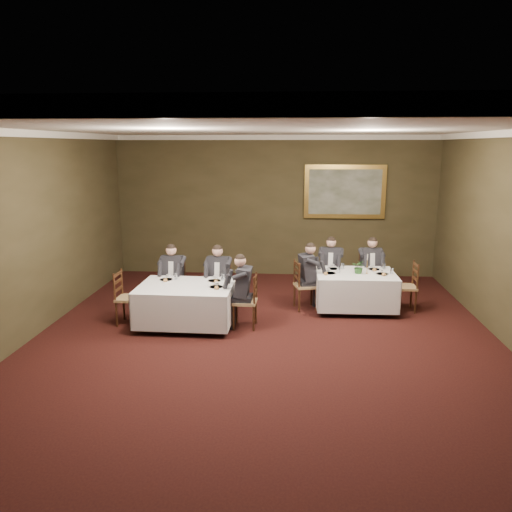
# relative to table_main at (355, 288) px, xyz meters

# --- Properties ---
(ground) EXTENTS (10.00, 10.00, 0.00)m
(ground) POSITION_rel_table_main_xyz_m (-1.71, -2.26, -0.45)
(ground) COLOR black
(ground) RESTS_ON ground
(ceiling) EXTENTS (8.00, 10.00, 0.10)m
(ceiling) POSITION_rel_table_main_xyz_m (-1.71, -2.26, 3.05)
(ceiling) COLOR silver
(ceiling) RESTS_ON back_wall
(back_wall) EXTENTS (8.00, 0.10, 3.50)m
(back_wall) POSITION_rel_table_main_xyz_m (-1.71, 2.74, 1.30)
(back_wall) COLOR #352F1A
(back_wall) RESTS_ON ground
(front_wall) EXTENTS (8.00, 0.10, 3.50)m
(front_wall) POSITION_rel_table_main_xyz_m (-1.71, -7.26, 1.30)
(front_wall) COLOR #352F1A
(front_wall) RESTS_ON ground
(left_wall) EXTENTS (0.10, 10.00, 3.50)m
(left_wall) POSITION_rel_table_main_xyz_m (-5.71, -2.26, 1.30)
(left_wall) COLOR #352F1A
(left_wall) RESTS_ON ground
(crown_molding) EXTENTS (8.00, 10.00, 0.12)m
(crown_molding) POSITION_rel_table_main_xyz_m (-1.71, -2.26, 2.99)
(crown_molding) COLOR white
(crown_molding) RESTS_ON back_wall
(table_main) EXTENTS (1.61, 1.24, 0.67)m
(table_main) POSITION_rel_table_main_xyz_m (0.00, 0.00, 0.00)
(table_main) COLOR black
(table_main) RESTS_ON ground
(table_second) EXTENTS (1.75, 1.35, 0.67)m
(table_second) POSITION_rel_table_main_xyz_m (-3.19, -1.14, 0.00)
(table_second) COLOR black
(table_second) RESTS_ON ground
(chair_main_backleft) EXTENTS (0.49, 0.47, 1.00)m
(chair_main_backleft) POSITION_rel_table_main_xyz_m (-0.44, 0.80, -0.17)
(chair_main_backleft) COLOR #997A4D
(chair_main_backleft) RESTS_ON ground
(diner_main_backleft) EXTENTS (0.45, 0.52, 1.35)m
(diner_main_backleft) POSITION_rel_table_main_xyz_m (-0.44, 0.79, 0.06)
(diner_main_backleft) COLOR black
(diner_main_backleft) RESTS_ON chair_main_backleft
(chair_main_backright) EXTENTS (0.49, 0.47, 1.00)m
(chair_main_backright) POSITION_rel_table_main_xyz_m (0.41, 0.82, -0.17)
(chair_main_backright) COLOR #997A4D
(chair_main_backright) RESTS_ON ground
(diner_main_backright) EXTENTS (0.46, 0.52, 1.35)m
(diner_main_backright) POSITION_rel_table_main_xyz_m (0.41, 0.81, 0.06)
(diner_main_backright) COLOR black
(diner_main_backright) RESTS_ON chair_main_backright
(chair_main_endleft) EXTENTS (0.52, 0.53, 1.00)m
(chair_main_endleft) POSITION_rel_table_main_xyz_m (-1.00, -0.02, -0.17)
(chair_main_endleft) COLOR #997A4D
(chair_main_endleft) RESTS_ON ground
(diner_main_endleft) EXTENTS (0.56, 0.51, 1.35)m
(diner_main_endleft) POSITION_rel_table_main_xyz_m (-0.99, -0.02, 0.06)
(diner_main_endleft) COLOR black
(diner_main_endleft) RESTS_ON chair_main_endleft
(chair_main_endright) EXTENTS (0.42, 0.44, 1.00)m
(chair_main_endright) POSITION_rel_table_main_xyz_m (1.00, 0.02, -0.17)
(chair_main_endright) COLOR #997A4D
(chair_main_endright) RESTS_ON ground
(chair_sec_backleft) EXTENTS (0.45, 0.43, 1.00)m
(chair_sec_backleft) POSITION_rel_table_main_xyz_m (-3.64, -0.24, -0.17)
(chair_sec_backleft) COLOR #997A4D
(chair_sec_backleft) RESTS_ON ground
(diner_sec_backleft) EXTENTS (0.43, 0.49, 1.35)m
(diner_sec_backleft) POSITION_rel_table_main_xyz_m (-3.64, -0.25, 0.06)
(diner_sec_backleft) COLOR black
(diner_sec_backleft) RESTS_ON chair_sec_backleft
(chair_sec_backright) EXTENTS (0.48, 0.46, 1.00)m
(chair_sec_backright) POSITION_rel_table_main_xyz_m (-2.71, -0.26, -0.17)
(chair_sec_backright) COLOR #997A4D
(chair_sec_backright) RESTS_ON ground
(diner_sec_backright) EXTENTS (0.45, 0.52, 1.35)m
(diner_sec_backright) POSITION_rel_table_main_xyz_m (-2.72, -0.27, 0.06)
(diner_sec_backright) COLOR black
(diner_sec_backright) RESTS_ON chair_sec_backright
(chair_sec_endright) EXTENTS (0.43, 0.45, 1.00)m
(chair_sec_endright) POSITION_rel_table_main_xyz_m (-2.10, -1.16, -0.17)
(chair_sec_endright) COLOR #997A4D
(chair_sec_endright) RESTS_ON ground
(diner_sec_endright) EXTENTS (0.49, 0.43, 1.35)m
(diner_sec_endright) POSITION_rel_table_main_xyz_m (-2.11, -1.16, 0.06)
(diner_sec_endright) COLOR black
(diner_sec_endright) RESTS_ON chair_sec_endright
(chair_sec_endleft) EXTENTS (0.43, 0.45, 1.00)m
(chair_sec_endleft) POSITION_rel_table_main_xyz_m (-4.29, -1.12, -0.17)
(chair_sec_endleft) COLOR #997A4D
(chair_sec_endleft) RESTS_ON ground
(centerpiece) EXTENTS (0.33, 0.31, 0.29)m
(centerpiece) POSITION_rel_table_main_xyz_m (0.06, -0.04, 0.46)
(centerpiece) COLOR #2D5926
(centerpiece) RESTS_ON table_main
(candlestick) EXTENTS (0.06, 0.06, 0.41)m
(candlestick) POSITION_rel_table_main_xyz_m (0.21, -0.04, 0.47)
(candlestick) COLOR #C08A3A
(candlestick) RESTS_ON table_main
(place_setting_table_main) EXTENTS (0.33, 0.31, 0.14)m
(place_setting_table_main) POSITION_rel_table_main_xyz_m (-0.38, 0.35, 0.35)
(place_setting_table_main) COLOR white
(place_setting_table_main) RESTS_ON table_main
(place_setting_table_second) EXTENTS (0.33, 0.31, 0.14)m
(place_setting_table_second) POSITION_rel_table_main_xyz_m (-3.60, -0.74, 0.35)
(place_setting_table_second) COLOR white
(place_setting_table_second) RESTS_ON table_second
(painting) EXTENTS (1.98, 0.09, 1.32)m
(painting) POSITION_rel_table_main_xyz_m (-0.00, 2.68, 1.69)
(painting) COLOR #E2B552
(painting) RESTS_ON back_wall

